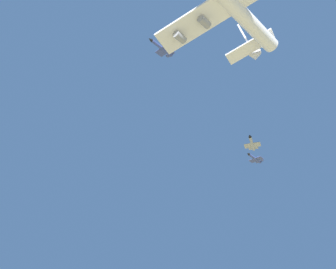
{
  "coord_description": "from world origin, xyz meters",
  "views": [
    {
      "loc": [
        46.54,
        86.59,
        3.02
      ],
      "look_at": [
        -15.01,
        14.74,
        61.65
      ],
      "focal_mm": 39.16,
      "sensor_mm": 36.0,
      "label": 1
    }
  ],
  "objects_px": {
    "carrier_jet": "(227,1)",
    "chase_jet_right_wing": "(252,143)",
    "chase_jet_left_wing": "(162,48)",
    "chase_jet_lead": "(255,158)"
  },
  "relations": [
    {
      "from": "carrier_jet",
      "to": "chase_jet_left_wing",
      "type": "xyz_separation_m",
      "value": [
        -0.77,
        -39.46,
        5.64
      ]
    },
    {
      "from": "chase_jet_lead",
      "to": "carrier_jet",
      "type": "bearing_deg",
      "value": 25.01
    },
    {
      "from": "carrier_jet",
      "to": "chase_jet_lead",
      "type": "distance_m",
      "value": 101.69
    },
    {
      "from": "chase_jet_lead",
      "to": "chase_jet_left_wing",
      "type": "relative_size",
      "value": 1.0
    },
    {
      "from": "carrier_jet",
      "to": "chase_jet_lead",
      "type": "relative_size",
      "value": 4.91
    },
    {
      "from": "chase_jet_lead",
      "to": "chase_jet_right_wing",
      "type": "xyz_separation_m",
      "value": [
        27.24,
        18.25,
        -8.43
      ]
    },
    {
      "from": "chase_jet_left_wing",
      "to": "chase_jet_lead",
      "type": "bearing_deg",
      "value": -175.32
    },
    {
      "from": "chase_jet_left_wing",
      "to": "carrier_jet",
      "type": "bearing_deg",
      "value": 83.04
    },
    {
      "from": "carrier_jet",
      "to": "chase_jet_left_wing",
      "type": "bearing_deg",
      "value": -111.09
    },
    {
      "from": "carrier_jet",
      "to": "chase_jet_right_wing",
      "type": "distance_m",
      "value": 71.99
    }
  ]
}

